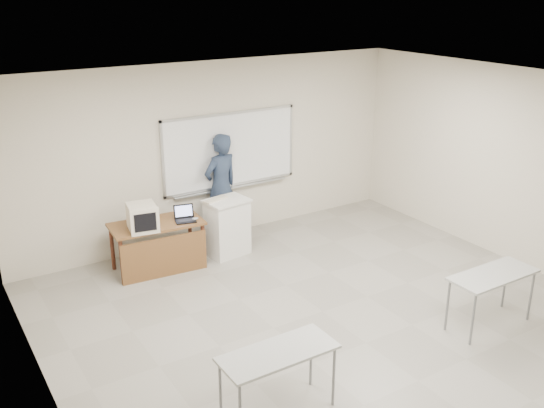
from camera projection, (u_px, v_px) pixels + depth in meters
floor at (366, 343)px, 7.41m from camera, size 7.00×8.00×0.01m
whiteboard at (230, 151)px, 10.21m from camera, size 2.48×0.10×1.31m
student_desks at (457, 349)px, 6.11m from camera, size 4.40×2.20×0.73m
instructor_desk at (160, 238)px, 9.09m from camera, size 1.38×0.69×0.75m
podium at (227, 227)px, 9.70m from camera, size 0.67×0.49×0.93m
crt_monitor at (143, 217)px, 8.82m from camera, size 0.41×0.46×0.39m
laptop at (184, 217)px, 9.19m from camera, size 0.30×0.28×0.22m
mouse at (195, 219)px, 9.22m from camera, size 0.12×0.09×0.04m
keyboard at (216, 199)px, 9.52m from camera, size 0.44×0.26×0.02m
presenter at (221, 187)px, 10.20m from camera, size 0.75×0.58×1.83m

